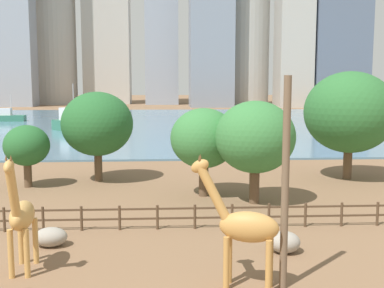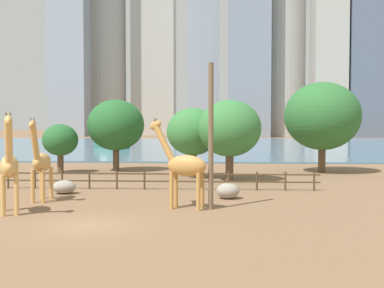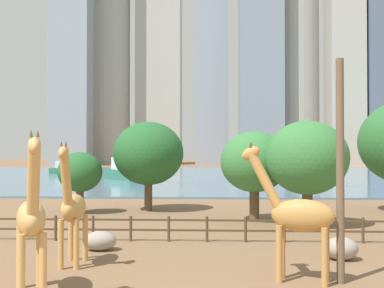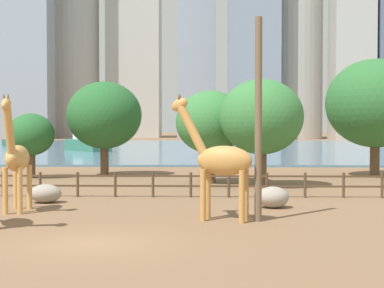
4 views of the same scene
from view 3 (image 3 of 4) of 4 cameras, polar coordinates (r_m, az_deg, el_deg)
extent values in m
plane|color=brown|center=(92.83, 1.97, -3.76)|extent=(400.00, 400.00, 0.00)
cube|color=slate|center=(89.83, 1.94, -3.79)|extent=(180.00, 86.00, 0.20)
cylinder|color=tan|center=(16.20, -17.24, -13.68)|extent=(0.32, 0.32, 2.08)
cylinder|color=tan|center=(16.17, -19.59, -13.69)|extent=(0.32, 0.32, 2.08)
cylinder|color=tan|center=(17.77, -17.60, -12.52)|extent=(0.32, 0.32, 2.08)
cylinder|color=tan|center=(17.74, -19.72, -12.53)|extent=(0.32, 0.32, 2.08)
ellipsoid|color=tan|center=(16.73, -18.52, -8.38)|extent=(1.77, 2.47, 1.20)
cylinder|color=tan|center=(15.32, -18.28, -4.16)|extent=(0.82, 1.24, 2.27)
ellipsoid|color=tan|center=(14.88, -18.18, -0.14)|extent=(0.69, 0.95, 0.72)
cone|color=brown|center=(14.89, -17.82, 1.20)|extent=(0.14, 0.14, 0.22)
cone|color=brown|center=(14.88, -18.53, 1.21)|extent=(0.14, 0.14, 0.22)
cylinder|color=#C18C47|center=(17.70, 10.29, -12.71)|extent=(0.29, 0.29, 2.01)
cylinder|color=#C18C47|center=(18.30, 10.63, -12.31)|extent=(0.29, 0.29, 2.01)
cylinder|color=#C18C47|center=(17.51, 15.45, -12.82)|extent=(0.29, 0.29, 2.01)
cylinder|color=#C18C47|center=(18.12, 15.61, -12.41)|extent=(0.29, 0.29, 2.01)
ellipsoid|color=#C18C47|center=(17.67, 12.97, -8.26)|extent=(2.39, 1.51, 1.17)
cylinder|color=#C18C47|center=(17.77, 8.62, -4.28)|extent=(1.40, 0.75, 2.14)
ellipsoid|color=#C18C47|center=(17.85, 6.99, -1.10)|extent=(0.92, 0.60, 0.75)
cone|color=brown|center=(17.76, 6.92, -0.01)|extent=(0.13, 0.13, 0.21)
cone|color=brown|center=(17.94, 7.05, -0.02)|extent=(0.13, 0.13, 0.21)
cylinder|color=tan|center=(19.82, -13.55, -11.48)|extent=(0.24, 0.24, 1.97)
cylinder|color=tan|center=(19.97, -15.29, -11.39)|extent=(0.24, 0.24, 1.97)
cylinder|color=tan|center=(21.28, -12.54, -10.75)|extent=(0.24, 0.24, 1.97)
cylinder|color=tan|center=(21.42, -14.16, -10.68)|extent=(0.24, 0.24, 1.97)
ellipsoid|color=tan|center=(20.42, -13.85, -7.39)|extent=(0.96, 2.21, 1.14)
cylinder|color=tan|center=(19.19, -14.71, -4.04)|extent=(0.39, 1.06, 2.18)
ellipsoid|color=tan|center=(18.81, -14.98, -0.96)|extent=(0.38, 0.83, 0.66)
cone|color=brown|center=(18.79, -14.72, 0.05)|extent=(0.11, 0.11, 0.21)
cone|color=brown|center=(18.84, -15.23, 0.05)|extent=(0.11, 0.11, 0.21)
cylinder|color=brown|center=(17.75, 17.16, -3.02)|extent=(0.28, 0.28, 7.93)
ellipsoid|color=gray|center=(23.36, -10.85, -11.20)|extent=(1.54, 1.20, 0.90)
ellipsoid|color=gray|center=(21.99, 17.27, -11.73)|extent=(1.43, 1.29, 0.97)
cylinder|color=#4C3826|center=(27.04, -19.88, -9.32)|extent=(0.14, 0.14, 1.30)
cylinder|color=#4C3826|center=(26.36, -15.86, -9.56)|extent=(0.14, 0.14, 1.30)
cylinder|color=#4C3826|center=(25.81, -11.65, -9.76)|extent=(0.14, 0.14, 1.30)
cylinder|color=#4C3826|center=(25.40, -7.27, -9.92)|extent=(0.14, 0.14, 1.30)
cylinder|color=#4C3826|center=(25.13, -2.78, -10.02)|extent=(0.14, 0.14, 1.30)
cylinder|color=#4C3826|center=(25.03, 1.79, -10.06)|extent=(0.14, 0.14, 1.30)
cylinder|color=#4C3826|center=(25.07, 6.37, -10.04)|extent=(0.14, 0.14, 1.30)
cylinder|color=#4C3826|center=(25.27, 10.90, -9.95)|extent=(0.14, 0.14, 1.30)
cylinder|color=#4C3826|center=(25.62, 15.33, -9.81)|extent=(0.14, 0.14, 1.30)
cylinder|color=#4C3826|center=(26.12, 19.61, -9.62)|extent=(0.14, 0.14, 1.30)
cube|color=#4C3826|center=(24.98, -0.06, -9.02)|extent=(26.10, 0.08, 0.10)
cube|color=#4C3826|center=(25.06, -0.06, -10.20)|extent=(26.10, 0.08, 0.10)
cylinder|color=brown|center=(30.64, 13.51, -7.46)|extent=(0.64, 0.64, 2.23)
ellipsoid|color=#387A3D|center=(30.44, 13.49, -1.57)|extent=(5.07, 5.07, 4.56)
cylinder|color=brown|center=(37.14, -13.14, -6.67)|extent=(0.57, 0.57, 1.77)
ellipsoid|color=#26602D|center=(36.98, -13.13, -3.25)|extent=(3.31, 3.31, 2.98)
cylinder|color=brown|center=(37.93, -5.19, -6.17)|extent=(0.61, 0.61, 2.29)
ellipsoid|color=#26602D|center=(37.77, -5.19, -1.11)|extent=(5.50, 5.50, 4.95)
cylinder|color=brown|center=(32.38, 7.40, -7.19)|extent=(0.65, 0.65, 2.16)
ellipsoid|color=#387A3D|center=(32.19, 7.39, -2.10)|extent=(4.49, 4.49, 4.04)
cube|color=#337259|center=(76.22, -8.03, -3.62)|extent=(7.46, 8.00, 1.61)
cube|color=silver|center=(77.03, -8.41, -2.27)|extent=(3.36, 3.46, 1.93)
cylinder|color=silver|center=(75.78, -7.88, -0.89)|extent=(0.17, 0.17, 5.64)
cube|color=#337259|center=(99.35, -14.85, -3.09)|extent=(5.77, 2.14, 1.15)
cube|color=silver|center=(99.52, -15.25, -2.36)|extent=(2.09, 1.40, 1.38)
cylinder|color=silver|center=(99.20, -14.69, -1.60)|extent=(0.12, 0.12, 4.02)
cube|color=#B7B2A8|center=(179.14, -3.91, 9.21)|extent=(16.13, 10.97, 72.10)
cylinder|color=#ADA89E|center=(161.63, 12.18, 7.18)|extent=(14.98, 14.98, 54.57)
cube|color=#939EAD|center=(169.88, -14.14, 13.67)|extent=(12.96, 8.79, 94.57)
cube|color=#939EAD|center=(174.82, 2.36, 10.84)|extent=(11.31, 12.35, 80.41)
cube|color=#B7B2A8|center=(155.87, 17.63, 9.09)|extent=(10.25, 10.65, 63.08)
cylinder|color=#ADA89E|center=(182.24, -9.79, 14.24)|extent=(15.02, 15.02, 104.36)
cube|color=gray|center=(156.45, 8.12, 11.96)|extent=(13.37, 12.76, 78.85)
camera|label=1|loc=(3.05, 16.50, 86.29)|focal=45.00mm
camera|label=2|loc=(10.05, 153.51, 1.15)|focal=45.00mm
camera|label=4|loc=(6.26, 159.16, -7.37)|focal=55.00mm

